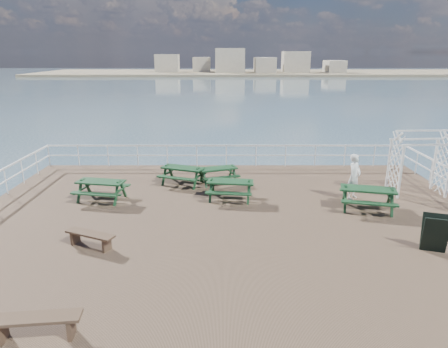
% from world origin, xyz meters
% --- Properties ---
extents(ground, '(18.00, 14.00, 0.30)m').
position_xyz_m(ground, '(0.00, 0.00, -0.15)').
color(ground, brown).
rests_on(ground, ground).
extents(sea_backdrop, '(300.00, 300.00, 9.20)m').
position_xyz_m(sea_backdrop, '(12.54, 134.07, -0.51)').
color(sea_backdrop, '#38505F').
rests_on(sea_backdrop, ground).
extents(railing, '(17.77, 13.76, 1.10)m').
position_xyz_m(railing, '(-0.07, 2.57, 0.87)').
color(railing, silver).
rests_on(railing, ground).
extents(picnic_table_a, '(2.03, 1.75, 0.87)m').
position_xyz_m(picnic_table_a, '(-4.83, 2.06, 0.56)').
color(picnic_table_a, '#13361C').
rests_on(picnic_table_a, ground).
extents(picnic_table_b, '(2.16, 1.95, 0.86)m').
position_xyz_m(picnic_table_b, '(-1.90, 4.00, 0.55)').
color(picnic_table_b, '#13361C').
rests_on(picnic_table_b, ground).
extents(picnic_table_c, '(1.95, 1.76, 0.79)m').
position_xyz_m(picnic_table_c, '(-0.38, 4.16, 0.50)').
color(picnic_table_c, '#13361C').
rests_on(picnic_table_c, ground).
extents(picnic_table_d, '(1.91, 1.62, 0.85)m').
position_xyz_m(picnic_table_d, '(0.12, 2.15, 0.54)').
color(picnic_table_d, '#13361C').
rests_on(picnic_table_d, ground).
extents(picnic_table_e, '(2.18, 1.91, 0.92)m').
position_xyz_m(picnic_table_e, '(5.06, 1.08, 0.59)').
color(picnic_table_e, '#13361C').
rests_on(picnic_table_e, ground).
extents(flat_bench_near, '(1.58, 0.96, 0.45)m').
position_xyz_m(flat_bench_near, '(-4.02, -1.84, 0.34)').
color(flat_bench_near, brown).
rests_on(flat_bench_near, ground).
extents(flat_bench_far, '(1.79, 0.60, 0.50)m').
position_xyz_m(flat_bench_far, '(-3.84, -5.75, 0.38)').
color(flat_bench_far, brown).
rests_on(flat_bench_far, ground).
extents(trellis_arbor, '(2.14, 1.22, 2.60)m').
position_xyz_m(trellis_arbor, '(7.60, 2.80, 1.15)').
color(trellis_arbor, silver).
rests_on(trellis_arbor, ground).
extents(sandwich_board, '(0.80, 0.69, 1.11)m').
position_xyz_m(sandwich_board, '(5.85, -2.11, 0.54)').
color(sandwich_board, black).
rests_on(sandwich_board, ground).
extents(person, '(0.76, 0.76, 1.78)m').
position_xyz_m(person, '(4.89, 2.22, 0.89)').
color(person, white).
rests_on(person, ground).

